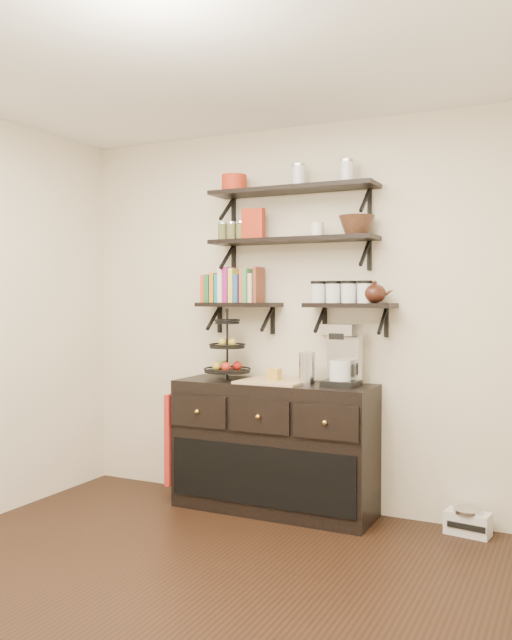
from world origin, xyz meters
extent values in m
plane|color=black|center=(0.00, 0.00, 0.00)|extent=(3.50, 3.50, 0.00)
cube|color=white|center=(0.00, 0.00, 2.70)|extent=(3.50, 3.50, 0.02)
cube|color=beige|center=(0.00, 1.75, 1.35)|extent=(3.50, 0.02, 2.70)
cube|color=black|center=(0.00, 1.61, 2.23)|extent=(1.20, 0.27, 0.03)
cube|color=black|center=(-0.52, 1.74, 2.12)|extent=(0.02, 0.03, 0.20)
cube|color=black|center=(0.52, 1.74, 2.12)|extent=(0.02, 0.03, 0.20)
cube|color=black|center=(0.00, 1.61, 1.89)|extent=(1.20, 0.27, 0.03)
cube|color=black|center=(-0.52, 1.74, 1.77)|extent=(0.02, 0.03, 0.20)
cube|color=black|center=(0.52, 1.74, 1.77)|extent=(0.02, 0.03, 0.20)
cube|color=black|center=(-0.42, 1.62, 1.44)|extent=(0.60, 0.25, 0.03)
cube|color=black|center=(-0.64, 1.74, 1.32)|extent=(0.02, 0.03, 0.20)
cube|color=black|center=(-0.20, 1.74, 1.32)|extent=(0.03, 0.03, 0.20)
cube|color=black|center=(0.42, 1.62, 1.44)|extent=(0.60, 0.25, 0.03)
cube|color=black|center=(0.20, 1.74, 1.32)|extent=(0.03, 0.03, 0.20)
cube|color=black|center=(0.64, 1.74, 1.32)|extent=(0.02, 0.03, 0.20)
cube|color=#DA442A|center=(-0.68, 1.63, 1.55)|extent=(0.02, 0.15, 0.20)
cube|color=#286836|center=(-0.65, 1.63, 1.57)|extent=(0.03, 0.15, 0.24)
cube|color=orange|center=(-0.61, 1.63, 1.55)|extent=(0.04, 0.15, 0.21)
cube|color=teal|center=(-0.57, 1.63, 1.57)|extent=(0.03, 0.15, 0.25)
cube|color=#F1EBCC|center=(-0.54, 1.63, 1.56)|extent=(0.03, 0.15, 0.22)
cube|color=#9F1C7B|center=(-0.50, 1.63, 1.58)|extent=(0.04, 0.15, 0.26)
cube|color=yellow|center=(-0.46, 1.63, 1.56)|extent=(0.03, 0.15, 0.23)
cube|color=#2E4D85|center=(-0.42, 1.63, 1.55)|extent=(0.03, 0.15, 0.20)
cube|color=#CA4837|center=(-0.38, 1.63, 1.57)|extent=(0.04, 0.15, 0.24)
cube|color=#438546|center=(-0.34, 1.63, 1.55)|extent=(0.03, 0.15, 0.21)
cube|color=beige|center=(-0.31, 1.63, 1.57)|extent=(0.03, 0.15, 0.25)
cube|color=brown|center=(-0.27, 1.63, 1.56)|extent=(0.02, 0.15, 0.22)
cylinder|color=silver|center=(0.19, 1.63, 1.51)|extent=(0.10, 0.10, 0.13)
cylinder|color=silver|center=(0.30, 1.63, 1.51)|extent=(0.10, 0.10, 0.13)
cylinder|color=silver|center=(0.41, 1.63, 1.51)|extent=(0.10, 0.10, 0.13)
cylinder|color=silver|center=(0.52, 1.63, 1.51)|extent=(0.10, 0.10, 0.13)
cube|color=black|center=(-0.09, 1.51, 0.45)|extent=(1.40, 0.45, 0.90)
cube|color=tan|center=(-0.09, 1.51, 0.91)|extent=(0.45, 0.41, 0.02)
sphere|color=gold|center=(-0.56, 1.26, 0.70)|extent=(0.04, 0.04, 0.04)
sphere|color=gold|center=(-0.09, 1.26, 0.70)|extent=(0.04, 0.04, 0.04)
sphere|color=gold|center=(0.38, 1.26, 0.70)|extent=(0.04, 0.04, 0.04)
cylinder|color=black|center=(-0.46, 1.51, 1.14)|extent=(0.02, 0.02, 0.48)
cylinder|color=black|center=(-0.46, 1.51, 0.96)|extent=(0.33, 0.33, 0.01)
cylinder|color=black|center=(-0.46, 1.51, 1.13)|extent=(0.25, 0.25, 0.02)
cylinder|color=black|center=(-0.46, 1.51, 1.31)|extent=(0.17, 0.17, 0.02)
sphere|color=#B21914|center=(-0.40, 1.55, 1.00)|extent=(0.07, 0.07, 0.07)
sphere|color=gold|center=(-0.50, 1.51, 1.17)|extent=(0.06, 0.06, 0.06)
cube|color=#B58C29|center=(-0.09, 1.51, 0.96)|extent=(0.08, 0.08, 0.08)
cube|color=black|center=(0.40, 1.51, 0.92)|extent=(0.23, 0.22, 0.04)
cube|color=silver|center=(0.40, 1.59, 1.09)|extent=(0.23, 0.09, 0.35)
cube|color=silver|center=(0.40, 1.51, 1.28)|extent=(0.23, 0.22, 0.07)
cylinder|color=silver|center=(0.40, 1.49, 1.01)|extent=(0.15, 0.15, 0.13)
cylinder|color=silver|center=(0.16, 1.49, 1.01)|extent=(0.11, 0.11, 0.22)
cube|color=#B22F13|center=(-0.82, 1.41, 0.47)|extent=(0.04, 0.28, 0.65)
cube|color=silver|center=(1.20, 1.61, 0.07)|extent=(0.29, 0.17, 0.15)
cylinder|color=silver|center=(1.20, 1.61, 0.15)|extent=(0.21, 0.21, 0.02)
cube|color=black|center=(1.20, 1.54, 0.07)|extent=(0.24, 0.04, 0.04)
cube|color=#AD2A13|center=(-0.30, 1.61, 2.01)|extent=(0.16, 0.07, 0.22)
cylinder|color=white|center=(0.19, 1.61, 1.95)|extent=(0.09, 0.09, 0.10)
cylinder|color=#AD2A13|center=(-0.45, 1.61, 2.31)|extent=(0.18, 0.18, 0.12)
camera|label=1|loc=(1.84, -2.73, 1.49)|focal=38.00mm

